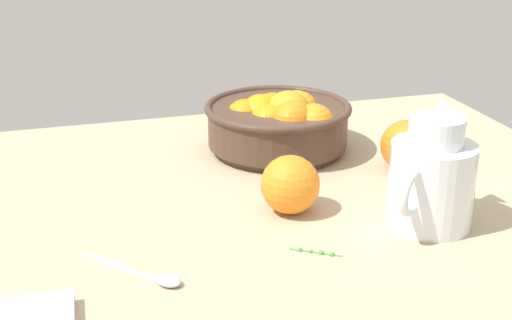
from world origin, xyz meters
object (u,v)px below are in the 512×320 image
object	(u,v)px
fruit_bowl	(279,122)
loose_orange_1	(290,185)
juice_pitcher	(431,185)
loose_orange_0	(406,146)
spoon	(146,273)

from	to	relation	value
fruit_bowl	loose_orange_1	xyz separation A→B (cm)	(-5.97, -23.10, -0.88)
fruit_bowl	loose_orange_1	distance (cm)	23.88
juice_pitcher	loose_orange_0	size ratio (longest dim) A/B	1.94
loose_orange_0	loose_orange_1	size ratio (longest dim) A/B	1.00
fruit_bowl	spoon	xyz separation A→B (cm)	(-27.26, -34.85, -4.47)
juice_pitcher	spoon	xyz separation A→B (cm)	(-37.48, -3.09, -5.13)
juice_pitcher	spoon	bearing A→B (deg)	-175.29
fruit_bowl	loose_orange_1	size ratio (longest dim) A/B	3.02
loose_orange_1	spoon	distance (cm)	24.58
loose_orange_1	spoon	bearing A→B (deg)	-151.12
fruit_bowl	spoon	world-z (taller)	fruit_bowl
fruit_bowl	juice_pitcher	size ratio (longest dim) A/B	1.56
loose_orange_1	loose_orange_0	bearing A→B (deg)	22.79
fruit_bowl	loose_orange_0	distance (cm)	21.26
juice_pitcher	loose_orange_1	distance (cm)	18.42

